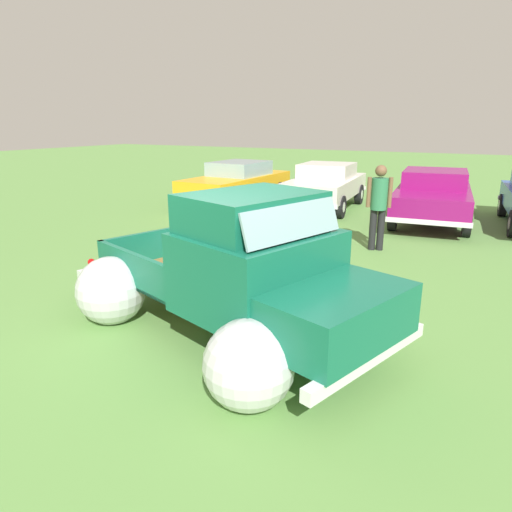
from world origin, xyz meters
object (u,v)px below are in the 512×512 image
vintage_pickup_truck (243,284)px  show_car_0 (237,181)px  show_car_2 (433,194)px  show_car_1 (325,184)px  spectator_0 (379,202)px

vintage_pickup_truck → show_car_0: 10.09m
show_car_2 → show_car_1: bearing=-105.6°
vintage_pickup_truck → show_car_1: 9.64m
show_car_0 → show_car_2: size_ratio=0.95×
show_car_0 → show_car_1: size_ratio=1.07×
vintage_pickup_truck → show_car_0: vintage_pickup_truck is taller
show_car_0 → show_car_2: 6.21m
vintage_pickup_truck → show_car_2: 8.85m
show_car_0 → show_car_1: bearing=105.5°
show_car_1 → show_car_2: (3.35, -0.57, 0.01)m
vintage_pickup_truck → spectator_0: vintage_pickup_truck is taller
show_car_0 → show_car_1: 2.95m
show_car_0 → spectator_0: 6.61m
vintage_pickup_truck → show_car_1: size_ratio=1.16×
show_car_1 → show_car_0: bearing=-80.8°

